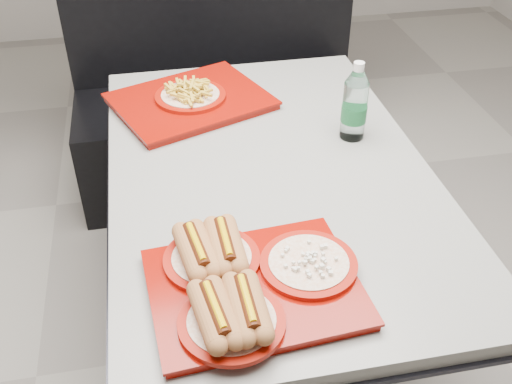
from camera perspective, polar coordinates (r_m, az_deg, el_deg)
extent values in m
plane|color=gray|center=(2.22, 1.06, -13.94)|extent=(6.00, 6.00, 0.00)
cylinder|color=black|center=(2.20, 1.06, -13.53)|extent=(0.52, 0.52, 0.05)
cylinder|color=black|center=(1.94, 1.18, -6.82)|extent=(0.11, 0.11, 0.66)
cube|color=black|center=(1.73, 1.32, 1.00)|extent=(0.92, 1.42, 0.01)
cube|color=gray|center=(1.71, 1.33, 1.68)|extent=(0.90, 1.40, 0.04)
cube|color=black|center=(2.83, -3.18, 5.00)|extent=(1.30, 0.55, 0.45)
cube|color=black|center=(2.80, -4.36, 17.65)|extent=(1.30, 0.10, 1.10)
cube|color=#7B0A03|center=(1.33, -0.14, -9.33)|extent=(0.47, 0.38, 0.02)
cube|color=#7B0A03|center=(1.32, -0.14, -8.95)|extent=(0.48, 0.39, 0.01)
cylinder|color=#8C0F04|center=(1.24, -2.34, -12.27)|extent=(0.22, 0.22, 0.01)
cylinder|color=silver|center=(1.23, -2.34, -12.07)|extent=(0.18, 0.18, 0.00)
cylinder|color=#8C0F04|center=(1.37, -4.24, -6.38)|extent=(0.22, 0.22, 0.01)
cylinder|color=silver|center=(1.36, -4.25, -6.18)|extent=(0.18, 0.18, 0.00)
cylinder|color=#8C0F04|center=(1.36, 5.03, -6.83)|extent=(0.22, 0.22, 0.01)
cylinder|color=silver|center=(1.35, 5.05, -6.64)|extent=(0.18, 0.18, 0.00)
cube|color=#7B0A03|center=(2.03, -6.22, 8.46)|extent=(0.57, 0.51, 0.02)
cube|color=#7B0A03|center=(2.02, -6.24, 8.80)|extent=(0.59, 0.53, 0.01)
cylinder|color=#8C0F04|center=(2.02, -6.26, 9.06)|extent=(0.23, 0.23, 0.01)
cylinder|color=silver|center=(2.01, -6.28, 9.23)|extent=(0.19, 0.19, 0.01)
cylinder|color=silver|center=(1.83, 9.32, 7.65)|extent=(0.07, 0.07, 0.18)
cylinder|color=#175C2D|center=(1.83, 9.30, 7.41)|extent=(0.08, 0.08, 0.05)
cone|color=silver|center=(1.78, 9.68, 10.75)|extent=(0.07, 0.07, 0.04)
cylinder|color=silver|center=(1.76, 9.78, 11.70)|extent=(0.03, 0.03, 0.02)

